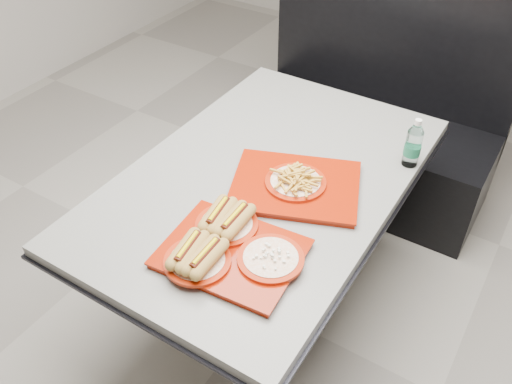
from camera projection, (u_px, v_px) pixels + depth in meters
The scene contains 6 objects.
ground at pixel (263, 307), 2.42m from camera, with size 6.00×6.00×0.00m, color gray.
diner_table at pixel (265, 210), 2.04m from camera, with size 0.92×1.42×0.75m.
booth_bench at pixel (372, 119), 2.87m from camera, with size 1.30×0.57×1.35m.
tray_near at pixel (227, 246), 1.62m from camera, with size 0.43×0.37×0.09m.
tray_far at pixel (295, 183), 1.86m from camera, with size 0.53×0.47×0.09m.
water_bottle at pixel (413, 145), 1.93m from camera, with size 0.06×0.06×0.19m.
Camera 1 is at (0.78, -1.30, 1.95)m, focal length 38.00 mm.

